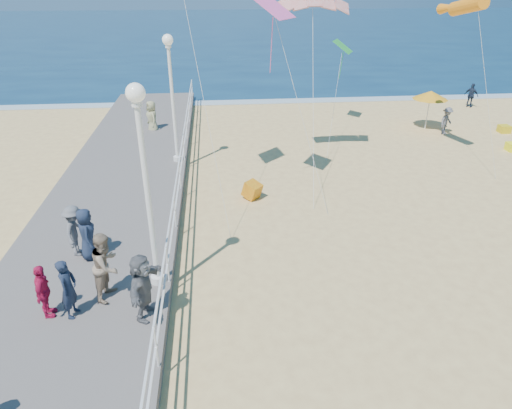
{
  "coord_description": "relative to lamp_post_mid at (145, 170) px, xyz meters",
  "views": [
    {
      "loc": [
        -3.65,
        -10.23,
        7.84
      ],
      "look_at": [
        -2.5,
        2.0,
        1.6
      ],
      "focal_mm": 32.0,
      "sensor_mm": 36.0,
      "label": 1
    }
  ],
  "objects": [
    {
      "name": "ground",
      "position": [
        5.35,
        0.0,
        -3.66
      ],
      "size": [
        160.0,
        160.0,
        0.0
      ],
      "primitive_type": "plane",
      "color": "#EBC87A",
      "rests_on": "ground"
    },
    {
      "name": "ocean",
      "position": [
        5.35,
        65.0,
        -3.65
      ],
      "size": [
        160.0,
        90.0,
        0.05
      ],
      "primitive_type": "cube",
      "color": "#0C2B4A",
      "rests_on": "ground"
    },
    {
      "name": "surf_line",
      "position": [
        5.35,
        20.5,
        -3.63
      ],
      "size": [
        160.0,
        1.2,
        0.04
      ],
      "primitive_type": "cube",
      "color": "silver",
      "rests_on": "ground"
    },
    {
      "name": "boardwalk",
      "position": [
        -2.15,
        0.0,
        -3.46
      ],
      "size": [
        5.0,
        44.0,
        0.4
      ],
      "primitive_type": "cube",
      "color": "slate",
      "rests_on": "ground"
    },
    {
      "name": "railing",
      "position": [
        0.3,
        0.0,
        -2.41
      ],
      "size": [
        0.05,
        42.0,
        0.55
      ],
      "color": "white",
      "rests_on": "boardwalk"
    },
    {
      "name": "lamp_post_mid",
      "position": [
        0.0,
        0.0,
        0.0
      ],
      "size": [
        0.44,
        0.44,
        5.32
      ],
      "color": "white",
      "rests_on": "boardwalk"
    },
    {
      "name": "lamp_post_far",
      "position": [
        0.0,
        9.0,
        0.0
      ],
      "size": [
        0.44,
        0.44,
        5.32
      ],
      "color": "white",
      "rests_on": "boardwalk"
    },
    {
      "name": "spectator_0",
      "position": [
        -1.91,
        -1.14,
        -2.48
      ],
      "size": [
        0.44,
        0.61,
        1.55
      ],
      "primitive_type": "imported",
      "rotation": [
        0.0,
        0.0,
        1.44
      ],
      "color": "#192237",
      "rests_on": "boardwalk"
    },
    {
      "name": "spectator_1",
      "position": [
        -1.14,
        -0.45,
        -2.35
      ],
      "size": [
        0.89,
        1.03,
        1.83
      ],
      "primitive_type": "imported",
      "rotation": [
        0.0,
        0.0,
        1.32
      ],
      "color": "gray",
      "rests_on": "boardwalk"
    },
    {
      "name": "spectator_2",
      "position": [
        -2.46,
        1.64,
        -2.48
      ],
      "size": [
        0.62,
        1.04,
        1.57
      ],
      "primitive_type": "imported",
      "rotation": [
        0.0,
        0.0,
        1.53
      ],
      "color": "#5E5F63",
      "rests_on": "boardwalk"
    },
    {
      "name": "spectator_3",
      "position": [
        -2.5,
        -1.11,
        -2.55
      ],
      "size": [
        0.42,
        0.86,
        1.42
      ],
      "primitive_type": "imported",
      "rotation": [
        0.0,
        0.0,
        1.66
      ],
      "color": "#BF1748",
      "rests_on": "boardwalk"
    },
    {
      "name": "spectator_4",
      "position": [
        -2.07,
        1.41,
        -2.48
      ],
      "size": [
        0.66,
        0.86,
        1.57
      ],
      "primitive_type": "imported",
      "rotation": [
        0.0,
        0.0,
        1.79
      ],
      "color": "#1A253A",
      "rests_on": "boardwalk"
    },
    {
      "name": "spectator_5",
      "position": [
        -0.14,
        -1.34,
        -2.4
      ],
      "size": [
        0.92,
        1.67,
        1.72
      ],
      "primitive_type": "imported",
      "rotation": [
        0.0,
        0.0,
        1.3
      ],
      "color": "slate",
      "rests_on": "boardwalk"
    },
    {
      "name": "beach_walker_a",
      "position": [
        14.19,
        12.68,
        -2.93
      ],
      "size": [
        1.09,
        1.0,
        1.47
      ],
      "primitive_type": "imported",
      "rotation": [
        0.0,
        0.0,
        0.63
      ],
      "color": "slate",
      "rests_on": "ground"
    },
    {
      "name": "beach_walker_b",
      "position": [
        18.42,
        17.94,
        -2.89
      ],
      "size": [
        0.85,
        0.94,
        1.53
      ],
      "primitive_type": "imported",
      "rotation": [
        0.0,
        0.0,
        2.24
      ],
      "color": "#1B263C",
      "rests_on": "ground"
    },
    {
      "name": "beach_walker_c",
      "position": [
        -1.58,
        13.81,
        -2.71
      ],
      "size": [
        0.93,
        1.09,
        1.9
      ],
      "primitive_type": "imported",
      "rotation": [
        0.0,
        0.0,
        -1.16
      ],
      "color": "tan",
      "rests_on": "ground"
    },
    {
      "name": "box_kite",
      "position": [
        3.05,
        5.66,
        -3.36
      ],
      "size": [
        0.89,
        0.88,
        0.74
      ],
      "primitive_type": "cube",
      "rotation": [
        0.31,
        0.0,
        0.83
      ],
      "color": "#CB4D0B",
      "rests_on": "ground"
    },
    {
      "name": "beach_umbrella",
      "position": [
        13.53,
        13.65,
        -1.75
      ],
      "size": [
        1.9,
        1.9,
        2.14
      ],
      "color": "white",
      "rests_on": "ground"
    },
    {
      "name": "beach_chair_right",
      "position": [
        17.58,
        12.62,
        -3.46
      ],
      "size": [
        0.55,
        0.55,
        0.4
      ],
      "primitive_type": "cube",
      "color": "gold",
      "rests_on": "ground"
    },
    {
      "name": "kite_parafoil",
      "position": [
        5.81,
        9.24,
        3.22
      ],
      "size": [
        3.08,
        0.94,
        0.65
      ],
      "primitive_type": null,
      "rotation": [
        0.44,
        0.0,
        0.0
      ],
      "color": "red"
    },
    {
      "name": "kite_windsock",
      "position": [
        11.95,
        8.63,
        3.03
      ],
      "size": [
        1.07,
        3.04,
        1.16
      ],
      "primitive_type": "cylinder",
      "rotation": [
        1.36,
        0.0,
        0.17
      ],
      "color": "orange"
    },
    {
      "name": "kite_diamond_pink",
      "position": [
        3.76,
        6.06,
        3.22
      ],
      "size": [
        1.75,
        1.82,
        0.78
      ],
      "primitive_type": "cube",
      "rotation": [
        0.58,
        0.0,
        1.03
      ],
      "color": "#FF5DB5"
    },
    {
      "name": "kite_diamond_green",
      "position": [
        8.79,
        15.05,
        0.65
      ],
      "size": [
        1.34,
        1.42,
        0.65
      ],
      "primitive_type": "cube",
      "rotation": [
        0.6,
        0.0,
        1.1
      ],
      "color": "green"
    }
  ]
}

